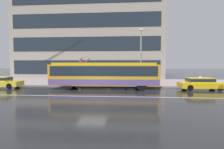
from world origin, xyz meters
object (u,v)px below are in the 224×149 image
(taxi_ahead_of_bus, at_px, (201,83))
(bus_shelter, at_px, (95,68))
(trolleybus, at_px, (104,74))
(street_lamp, at_px, (141,52))
(pedestrian_at_shelter, at_px, (127,71))
(street_tree_bare, at_px, (81,69))
(pedestrian_approaching_curb, at_px, (135,71))

(taxi_ahead_of_bus, height_order, bus_shelter, bus_shelter)
(trolleybus, distance_m, taxi_ahead_of_bus, 10.07)
(bus_shelter, distance_m, street_lamp, 6.11)
(taxi_ahead_of_bus, relative_size, pedestrian_at_shelter, 2.32)
(street_tree_bare, bearing_deg, trolleybus, -48.08)
(bus_shelter, height_order, pedestrian_approaching_curb, bus_shelter)
(taxi_ahead_of_bus, distance_m, pedestrian_approaching_curb, 7.73)
(taxi_ahead_of_bus, relative_size, bus_shelter, 1.16)
(pedestrian_approaching_curb, height_order, street_tree_bare, street_tree_bare)
(bus_shelter, xyz_separation_m, street_tree_bare, (-1.86, 0.17, -0.12))
(taxi_ahead_of_bus, relative_size, street_lamp, 0.70)
(street_lamp, xyz_separation_m, street_tree_bare, (-7.52, 1.29, -2.13))
(taxi_ahead_of_bus, bearing_deg, pedestrian_approaching_curb, 150.31)
(street_lamp, distance_m, street_tree_bare, 7.92)
(trolleybus, xyz_separation_m, taxi_ahead_of_bus, (10.04, -0.06, -0.86))
(trolleybus, xyz_separation_m, street_tree_bare, (-3.48, 3.87, 0.41))
(trolleybus, xyz_separation_m, street_lamp, (4.04, 2.59, 2.54))
(bus_shelter, xyz_separation_m, street_lamp, (5.66, -1.11, 2.01))
(trolleybus, relative_size, bus_shelter, 3.09)
(pedestrian_at_shelter, height_order, pedestrian_approaching_curb, pedestrian_approaching_curb)
(bus_shelter, bearing_deg, pedestrian_at_shelter, -17.48)
(street_lamp, bearing_deg, pedestrian_approaching_curb, 119.68)
(trolleybus, bearing_deg, bus_shelter, 113.67)
(taxi_ahead_of_bus, xyz_separation_m, street_lamp, (-6.00, 2.65, 3.39))
(taxi_ahead_of_bus, bearing_deg, pedestrian_at_shelter, 161.93)
(bus_shelter, bearing_deg, taxi_ahead_of_bus, -17.87)
(trolleybus, height_order, street_lamp, street_lamp)
(taxi_ahead_of_bus, distance_m, pedestrian_at_shelter, 8.12)
(trolleybus, distance_m, pedestrian_approaching_curb, 5.05)
(bus_shelter, bearing_deg, trolleybus, -66.33)
(trolleybus, height_order, pedestrian_approaching_curb, trolleybus)
(pedestrian_at_shelter, relative_size, street_tree_bare, 0.59)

